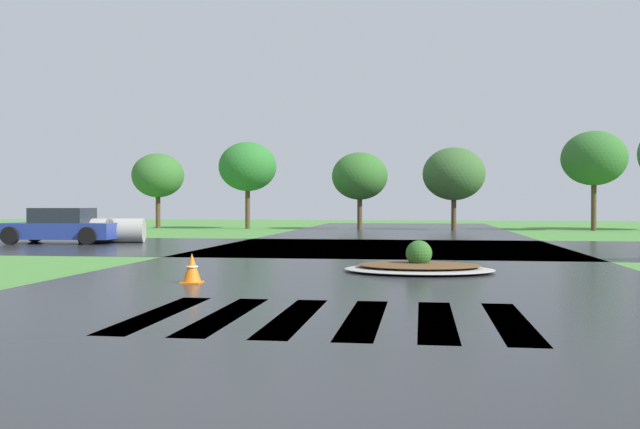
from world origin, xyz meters
name	(u,v)px	position (x,y,z in m)	size (l,w,h in m)	color
asphalt_roadway	(363,276)	(0.00, 10.00, 0.00)	(11.67, 80.00, 0.01)	#232628
asphalt_cross_road	(386,247)	(0.00, 19.57, 0.00)	(90.00, 10.51, 0.01)	#232628
crosswalk_stripes	(329,318)	(0.00, 4.76, 0.00)	(4.95, 3.22, 0.01)	white
median_island	(419,266)	(1.11, 11.06, 0.13)	(3.19, 2.35, 0.68)	#9E9B93
car_dark_suv	(61,227)	(-12.05, 20.44, 0.61)	(4.33, 2.25, 1.31)	navy
drainage_pipe_stack	(112,231)	(-10.33, 21.03, 0.46)	(2.51, 1.39, 0.92)	#9E9B93
traffic_cone	(192,269)	(-2.99, 8.33, 0.26)	(0.36, 0.36, 0.55)	orange
background_treeline	(466,165)	(3.68, 36.76, 3.68)	(33.76, 5.17, 6.14)	#4C3823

